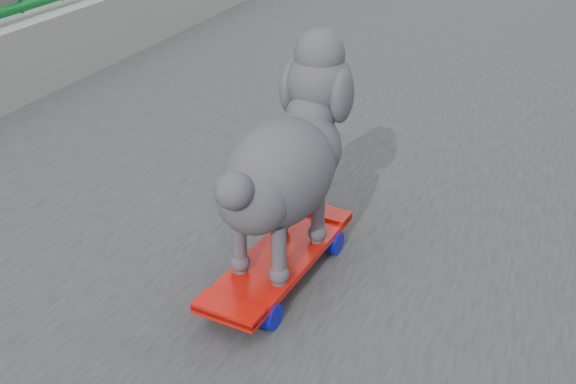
% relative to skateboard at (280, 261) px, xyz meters
% --- Properties ---
extents(railing, '(3.00, 24.00, 1.42)m').
position_rel_skateboard_xyz_m(railing, '(-0.12, 0.64, 0.16)').
color(railing, gray).
rests_on(railing, footbridge).
extents(skateboard, '(0.20, 0.54, 0.07)m').
position_rel_skateboard_xyz_m(skateboard, '(0.00, 0.00, 0.00)').
color(skateboard, red).
rests_on(skateboard, footbridge).
extents(poodle, '(0.26, 0.55, 0.46)m').
position_rel_skateboard_xyz_m(poodle, '(0.00, 0.03, 0.26)').
color(poodle, '#343137').
rests_on(poodle, skateboard).
extents(car_0, '(1.59, 3.95, 1.35)m').
position_rel_skateboard_xyz_m(car_0, '(-6.12, 5.40, -6.38)').
color(car_0, black).
rests_on(car_0, ground).
extents(car_1, '(1.54, 4.40, 1.45)m').
position_rel_skateboard_xyz_m(car_1, '(-9.32, 7.59, -6.33)').
color(car_1, '#A3A3A8').
rests_on(car_1, ground).
extents(car_2, '(2.47, 5.37, 1.49)m').
position_rel_skateboard_xyz_m(car_2, '(-12.52, 13.69, -6.31)').
color(car_2, red).
rests_on(car_2, ground).
extents(car_6, '(2.39, 5.18, 1.44)m').
position_rel_skateboard_xyz_m(car_6, '(-9.32, 9.73, -6.33)').
color(car_6, black).
rests_on(car_6, ground).
extents(car_7, '(2.07, 5.10, 1.48)m').
position_rel_skateboard_xyz_m(car_7, '(-12.52, 15.89, -6.31)').
color(car_7, red).
rests_on(car_7, ground).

